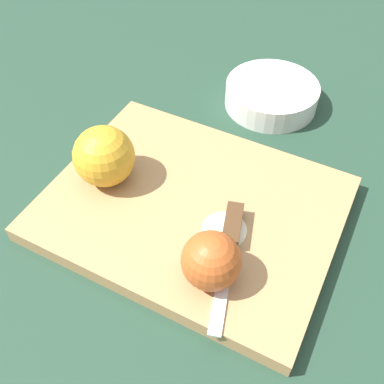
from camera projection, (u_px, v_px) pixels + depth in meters
name	position (u px, v px, depth m)	size (l,w,h in m)	color
ground_plane	(192.00, 214.00, 0.59)	(4.00, 4.00, 0.00)	#1E3828
cutting_board	(192.00, 208.00, 0.58)	(0.37, 0.30, 0.02)	#A37A4C
apple_half_left	(104.00, 156.00, 0.57)	(0.08, 0.08, 0.08)	gold
apple_half_right	(211.00, 261.00, 0.48)	(0.07, 0.07, 0.07)	#AD4C1E
knife	(231.00, 235.00, 0.53)	(0.06, 0.16, 0.02)	silver
apple_slice	(224.00, 230.00, 0.54)	(0.05, 0.05, 0.00)	beige
bowl	(272.00, 93.00, 0.73)	(0.15, 0.15, 0.04)	silver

